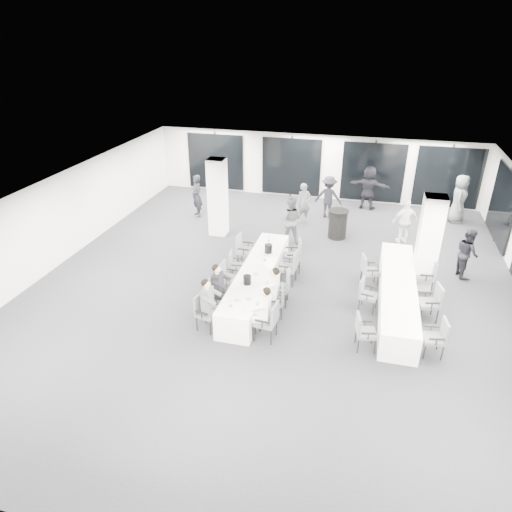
{
  "coord_description": "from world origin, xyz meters",
  "views": [
    {
      "loc": [
        2.37,
        -11.49,
        6.88
      ],
      "look_at": [
        -0.51,
        -0.2,
        0.99
      ],
      "focal_mm": 32.0,
      "sensor_mm": 36.0,
      "label": 1
    }
  ],
  "objects_px": {
    "chair_main_left_far": "(243,248)",
    "standing_guest_f": "(369,185)",
    "chair_side_left_far": "(368,269)",
    "standing_guest_b": "(290,217)",
    "banquet_table_main": "(257,280)",
    "chair_main_right_near": "(269,319)",
    "chair_side_left_mid": "(366,293)",
    "banquet_table_side": "(397,294)",
    "chair_main_right_second": "(277,299)",
    "chair_main_left_fourth": "(235,264)",
    "cocktail_table": "(338,224)",
    "chair_main_right_fourth": "(290,266)",
    "ice_bucket_far": "(268,249)",
    "chair_main_right_far": "(295,254)",
    "chair_side_left_near": "(363,330)",
    "standing_guest_d": "(405,218)",
    "standing_guest_e": "(460,196)",
    "chair_main_left_mid": "(227,275)",
    "ice_bucket_near": "(247,280)",
    "standing_guest_h": "(468,250)",
    "standing_guest_a": "(304,201)",
    "chair_main_left_near": "(204,310)",
    "chair_main_right_mid": "(283,285)",
    "chair_side_right_near": "(437,336)",
    "standing_guest_g": "(197,193)",
    "chair_side_right_mid": "(432,300)",
    "chair_side_right_far": "(428,274)",
    "standing_guest_c": "(329,194)",
    "chair_main_left_second": "(214,295)"
  },
  "relations": [
    {
      "from": "banquet_table_side",
      "to": "chair_main_right_fourth",
      "type": "xyz_separation_m",
      "value": [
        -3.04,
        0.51,
        0.22
      ]
    },
    {
      "from": "chair_main_left_far",
      "to": "standing_guest_f",
      "type": "bearing_deg",
      "value": 150.64
    },
    {
      "from": "ice_bucket_far",
      "to": "chair_main_left_near",
      "type": "bearing_deg",
      "value": -106.31
    },
    {
      "from": "standing_guest_b",
      "to": "standing_guest_g",
      "type": "xyz_separation_m",
      "value": [
        -4.07,
        1.52,
        0.01
      ]
    },
    {
      "from": "standing_guest_d",
      "to": "standing_guest_e",
      "type": "relative_size",
      "value": 0.85
    },
    {
      "from": "banquet_table_side",
      "to": "ice_bucket_near",
      "type": "height_order",
      "value": "ice_bucket_near"
    },
    {
      "from": "chair_main_right_mid",
      "to": "chair_side_left_mid",
      "type": "relative_size",
      "value": 1.12
    },
    {
      "from": "chair_side_left_mid",
      "to": "chair_main_right_mid",
      "type": "bearing_deg",
      "value": -72.1
    },
    {
      "from": "ice_bucket_far",
      "to": "chair_side_right_near",
      "type": "bearing_deg",
      "value": -31.25
    },
    {
      "from": "cocktail_table",
      "to": "standing_guest_b",
      "type": "xyz_separation_m",
      "value": [
        -1.59,
        -0.79,
        0.42
      ]
    },
    {
      "from": "chair_main_left_near",
      "to": "chair_main_right_mid",
      "type": "relative_size",
      "value": 0.93
    },
    {
      "from": "chair_main_left_fourth",
      "to": "chair_main_right_mid",
      "type": "height_order",
      "value": "chair_main_right_mid"
    },
    {
      "from": "standing_guest_c",
      "to": "chair_main_right_far",
      "type": "bearing_deg",
      "value": 89.86
    },
    {
      "from": "standing_guest_b",
      "to": "chair_side_right_far",
      "type": "bearing_deg",
      "value": 152.5
    },
    {
      "from": "chair_main_left_fourth",
      "to": "ice_bucket_far",
      "type": "height_order",
      "value": "ice_bucket_far"
    },
    {
      "from": "banquet_table_main",
      "to": "ice_bucket_near",
      "type": "relative_size",
      "value": 20.52
    },
    {
      "from": "chair_main_right_far",
      "to": "chair_side_left_near",
      "type": "relative_size",
      "value": 1.13
    },
    {
      "from": "chair_side_right_far",
      "to": "chair_main_left_far",
      "type": "bearing_deg",
      "value": 80.99
    },
    {
      "from": "chair_main_right_far",
      "to": "standing_guest_e",
      "type": "relative_size",
      "value": 0.49
    },
    {
      "from": "ice_bucket_far",
      "to": "chair_side_left_near",
      "type": "bearing_deg",
      "value": -45.18
    },
    {
      "from": "banquet_table_side",
      "to": "chair_side_right_near",
      "type": "distance_m",
      "value": 2.1
    },
    {
      "from": "chair_main_right_fourth",
      "to": "chair_side_right_mid",
      "type": "distance_m",
      "value": 3.99
    },
    {
      "from": "chair_main_right_near",
      "to": "chair_side_left_mid",
      "type": "bearing_deg",
      "value": -43.5
    },
    {
      "from": "chair_main_right_near",
      "to": "chair_side_left_far",
      "type": "xyz_separation_m",
      "value": [
        2.22,
        3.26,
        -0.03
      ]
    },
    {
      "from": "chair_main_left_fourth",
      "to": "standing_guest_f",
      "type": "relative_size",
      "value": 0.43
    },
    {
      "from": "chair_main_left_mid",
      "to": "chair_main_right_fourth",
      "type": "height_order",
      "value": "chair_main_right_fourth"
    },
    {
      "from": "standing_guest_f",
      "to": "chair_main_left_mid",
      "type": "bearing_deg",
      "value": 78.43
    },
    {
      "from": "chair_main_left_mid",
      "to": "chair_main_right_near",
      "type": "distance_m",
      "value": 2.52
    },
    {
      "from": "chair_side_left_near",
      "to": "standing_guest_d",
      "type": "height_order",
      "value": "standing_guest_d"
    },
    {
      "from": "chair_main_right_far",
      "to": "standing_guest_f",
      "type": "relative_size",
      "value": 0.5
    },
    {
      "from": "chair_side_left_far",
      "to": "standing_guest_b",
      "type": "bearing_deg",
      "value": -145.88
    },
    {
      "from": "cocktail_table",
      "to": "chair_main_left_near",
      "type": "distance_m",
      "value": 7.02
    },
    {
      "from": "chair_main_left_fourth",
      "to": "chair_main_right_far",
      "type": "xyz_separation_m",
      "value": [
        1.66,
        0.94,
        0.09
      ]
    },
    {
      "from": "chair_main_right_second",
      "to": "chair_main_right_fourth",
      "type": "xyz_separation_m",
      "value": [
        0.01,
        1.77,
        0.08
      ]
    },
    {
      "from": "standing_guest_c",
      "to": "standing_guest_d",
      "type": "distance_m",
      "value": 3.37
    },
    {
      "from": "chair_side_left_far",
      "to": "standing_guest_a",
      "type": "xyz_separation_m",
      "value": [
        -2.59,
        4.41,
        0.33
      ]
    },
    {
      "from": "cocktail_table",
      "to": "standing_guest_h",
      "type": "xyz_separation_m",
      "value": [
        4.03,
        -1.92,
        0.35
      ]
    },
    {
      "from": "chair_side_left_mid",
      "to": "cocktail_table",
      "type": "bearing_deg",
      "value": -154.89
    },
    {
      "from": "chair_main_left_near",
      "to": "chair_main_right_mid",
      "type": "distance_m",
      "value": 2.32
    },
    {
      "from": "banquet_table_main",
      "to": "chair_side_left_mid",
      "type": "distance_m",
      "value": 3.06
    },
    {
      "from": "chair_main_left_near",
      "to": "chair_main_left_far",
      "type": "bearing_deg",
      "value": -166.9
    },
    {
      "from": "standing_guest_c",
      "to": "chair_side_left_mid",
      "type": "bearing_deg",
      "value": 110.49
    },
    {
      "from": "chair_main_right_far",
      "to": "chair_side_right_near",
      "type": "xyz_separation_m",
      "value": [
        3.88,
        -3.24,
        -0.06
      ]
    },
    {
      "from": "banquet_table_side",
      "to": "chair_main_right_second",
      "type": "height_order",
      "value": "chair_main_right_second"
    },
    {
      "from": "banquet_table_main",
      "to": "chair_side_left_far",
      "type": "distance_m",
      "value": 3.28
    },
    {
      "from": "chair_main_right_near",
      "to": "chair_side_left_near",
      "type": "relative_size",
      "value": 1.09
    },
    {
      "from": "standing_guest_f",
      "to": "chair_side_left_far",
      "type": "bearing_deg",
      "value": 105.27
    },
    {
      "from": "chair_main_left_second",
      "to": "chair_side_left_far",
      "type": "relative_size",
      "value": 0.98
    },
    {
      "from": "chair_main_right_near",
      "to": "standing_guest_b",
      "type": "bearing_deg",
      "value": 11.01
    },
    {
      "from": "chair_side_left_near",
      "to": "chair_side_right_mid",
      "type": "relative_size",
      "value": 0.93
    }
  ]
}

